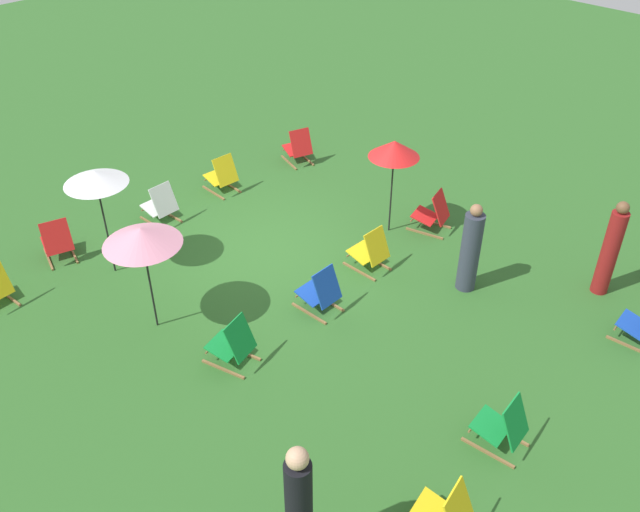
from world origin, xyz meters
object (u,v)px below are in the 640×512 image
object	(u,v)px
person_0	(610,250)
umbrella_0	(394,149)
deckchair_8	(298,148)
deckchair_9	(370,252)
deckchair_5	(233,344)
deckchair_7	(222,176)
person_1	(470,250)
umbrella_2	(142,236)
deckchair_1	(503,426)
deckchair_2	(160,205)
person_2	(299,511)
deckchair_6	(57,241)
deckchair_4	(320,292)
umbrella_1	(95,178)
deckchair_0	(433,213)

from	to	relation	value
person_0	umbrella_0	bearing A→B (deg)	-157.84
deckchair_8	deckchair_9	distance (m)	4.35
person_0	deckchair_5	bearing A→B (deg)	-112.75
deckchair_7	person_1	size ratio (longest dim) A/B	0.50
deckchair_7	deckchair_8	bearing A→B (deg)	176.92
deckchair_7	deckchair_8	size ratio (longest dim) A/B	0.96
deckchair_5	deckchair_8	bearing A→B (deg)	-157.97
deckchair_5	umbrella_0	world-z (taller)	umbrella_0
umbrella_2	person_1	size ratio (longest dim) A/B	1.12
deckchair_1	deckchair_2	world-z (taller)	same
deckchair_5	person_2	world-z (taller)	person_2
deckchair_5	deckchair_6	world-z (taller)	same
deckchair_4	deckchair_7	distance (m)	4.46
person_1	person_2	xyz separation A→B (m)	(5.50, 1.57, 0.14)
umbrella_0	person_0	size ratio (longest dim) A/B	1.08
deckchair_2	deckchair_6	distance (m)	2.06
umbrella_2	person_2	world-z (taller)	person_2
deckchair_4	deckchair_9	bearing A→B (deg)	-174.79
deckchair_4	umbrella_1	distance (m)	4.12
deckchair_0	deckchair_6	bearing A→B (deg)	-52.99
deckchair_8	umbrella_2	world-z (taller)	umbrella_2
deckchair_9	umbrella_2	world-z (taller)	umbrella_2
deckchair_8	umbrella_0	size ratio (longest dim) A/B	0.46
umbrella_1	umbrella_2	size ratio (longest dim) A/B	1.08
person_0	deckchair_0	bearing A→B (deg)	-165.15
deckchair_9	person_0	distance (m)	3.98
umbrella_0	deckchair_7	bearing A→B (deg)	-69.80
umbrella_0	person_1	distance (m)	2.36
person_2	deckchair_1	bearing A→B (deg)	-91.70
person_0	person_2	bearing A→B (deg)	-84.39
deckchair_9	umbrella_0	world-z (taller)	umbrella_0
deckchair_8	umbrella_2	size ratio (longest dim) A/B	0.47
deckchair_1	umbrella_2	xyz separation A→B (m)	(1.76, -5.25, 1.34)
deckchair_8	deckchair_4	bearing A→B (deg)	67.17
person_1	umbrella_2	bearing A→B (deg)	161.99
deckchair_4	umbrella_1	world-z (taller)	umbrella_1
deckchair_4	deckchair_7	bearing A→B (deg)	-109.76
person_2	umbrella_0	bearing A→B (deg)	-46.47
deckchair_0	deckchair_1	size ratio (longest dim) A/B	1.03
deckchair_4	deckchair_1	bearing A→B (deg)	82.69
deckchair_0	deckchair_4	xyz separation A→B (m)	(3.25, 0.16, 0.00)
umbrella_1	person_1	distance (m)	6.29
umbrella_2	deckchair_5	bearing A→B (deg)	101.60
deckchair_9	umbrella_1	world-z (taller)	umbrella_1
deckchair_5	person_2	xyz separation A→B (m)	(1.51, 2.98, 0.54)
umbrella_0	person_2	world-z (taller)	umbrella_0
deckchair_2	deckchair_4	size ratio (longest dim) A/B	1.00
person_2	deckchair_9	bearing A→B (deg)	-44.86
deckchair_7	deckchair_2	bearing A→B (deg)	5.35
deckchair_6	deckchair_8	bearing A→B (deg)	-167.32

